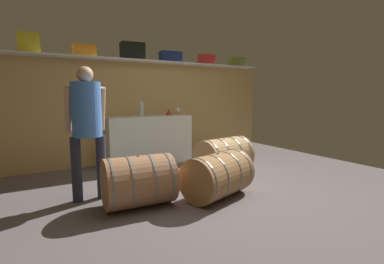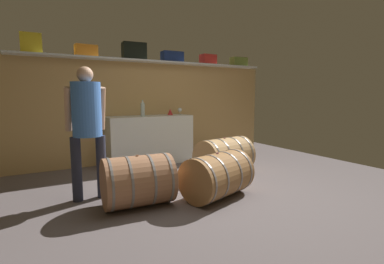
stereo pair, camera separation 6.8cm
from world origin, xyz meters
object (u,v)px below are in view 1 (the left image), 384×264
Objects in this scene: toolcase_yellow at (29,43)px; winemaker_pouring at (87,119)px; toolcase_navy at (170,57)px; toolcase_olive at (237,62)px; wine_barrel_far at (218,175)px; wine_barrel_near at (224,156)px; red_funnel at (169,112)px; wine_bottle_clear at (141,109)px; toolcase_orange at (84,51)px; toolcase_red at (206,60)px; toolcase_black at (132,51)px; work_cabinet at (148,140)px; wine_glass at (178,110)px; wine_barrel_flank at (139,181)px.

toolcase_yellow is 0.18× the size of winemaker_pouring.
toolcase_navy is 1.12× the size of toolcase_olive.
toolcase_yellow reaches higher than wine_barrel_far.
toolcase_navy is at bearing 87.54° from wine_barrel_near.
wine_barrel_far is (-0.51, -2.40, -1.80)m from toolcase_navy.
red_funnel is (-0.13, -0.15, -1.10)m from toolcase_navy.
red_funnel is 2.37m from winemaker_pouring.
toolcase_olive is 3.72m from wine_barrel_far.
toolcase_orange is at bearing 159.92° from wine_bottle_clear.
toolcase_olive is at bearing 29.75° from wine_barrel_far.
toolcase_yellow reaches higher than winemaker_pouring.
toolcase_orange is 2.95× the size of red_funnel.
toolcase_olive reaches higher than wine_bottle_clear.
toolcase_yellow is at bearing 177.77° from toolcase_red.
toolcase_yellow is at bearing -175.96° from toolcase_black.
wine_bottle_clear is (1.73, -0.33, -1.07)m from toolcase_yellow.
toolcase_black is (0.86, 0.00, 0.06)m from toolcase_orange.
toolcase_navy is 2.38m from wine_barrel_near.
wine_bottle_clear is at bearing -154.58° from toolcase_navy.
toolcase_yellow reaches higher than toolcase_olive.
work_cabinet is 0.70m from red_funnel.
wine_glass is at bearing 11.42° from wine_bottle_clear.
winemaker_pouring is (-2.05, -1.49, 0.00)m from wine_glass.
toolcase_orange is at bearing 81.28° from winemaker_pouring.
work_cabinet is 0.88m from wine_glass.
toolcase_black is 1.71m from work_cabinet.
toolcase_orange is at bearing 174.50° from red_funnel.
wine_glass is (2.59, -0.15, -1.12)m from toolcase_yellow.
wine_glass reaches higher than wine_barrel_far.
toolcase_olive is 4.15m from winemaker_pouring.
toolcase_yellow is 3.02m from wine_barrel_flank.
toolcase_navy reaches higher than wine_barrel_far.
work_cabinet is at bearing 37.97° from wine_bottle_clear.
toolcase_yellow is at bearing 176.58° from wine_glass.
wine_glass reaches higher than wine_barrel_near.
wine_barrel_far is at bearing -25.81° from winemaker_pouring.
wine_barrel_flank is at bearing -139.55° from toolcase_red.
wine_glass is 0.14× the size of wine_barrel_near.
wine_glass is (0.89, -0.15, -1.12)m from toolcase_black.
toolcase_navy is 1.38× the size of wine_bottle_clear.
toolcase_orange is 1.99m from winemaker_pouring.
wine_glass is at bearing -4.54° from toolcase_yellow.
toolcase_red is 1.95m from wine_bottle_clear.
toolcase_black reaches higher than toolcase_navy.
toolcase_red is at bearing -3.40° from toolcase_orange.
toolcase_orange is 2.06m from wine_glass.
work_cabinet is at bearing 69.04° from wine_barrel_flank.
work_cabinet is 1.59m from wine_barrel_near.
wine_barrel_far is at bearing -67.72° from toolcase_orange.
wine_barrel_far is at bearing -79.10° from toolcase_black.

